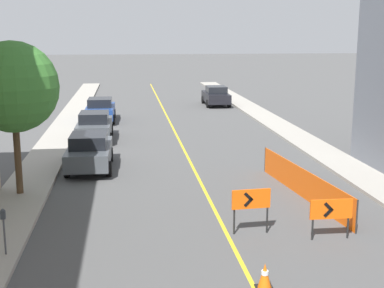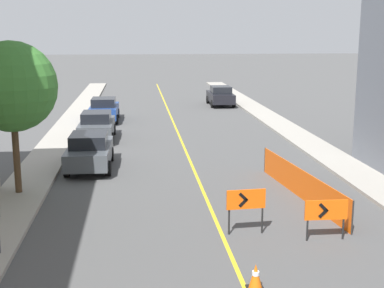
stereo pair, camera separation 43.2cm
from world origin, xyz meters
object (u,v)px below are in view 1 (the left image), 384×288
at_px(arrow_barricade_secondary, 331,211).
at_px(parking_meter_near_curb, 4,222).
at_px(parked_car_curb_mid, 95,126).
at_px(parked_car_opposite_side, 216,96).
at_px(parked_car_curb_near, 90,151).
at_px(arrow_barricade_primary, 251,201).
at_px(parked_car_curb_far, 100,110).
at_px(street_tree_left_near, 13,87).
at_px(traffic_cone_fifth, 265,276).

bearing_deg(arrow_barricade_secondary, parking_meter_near_curb, -177.58).
xyz_separation_m(parked_car_curb_mid, parked_car_opposite_side, (9.05, 13.28, 0.00)).
bearing_deg(parking_meter_near_curb, parked_car_curb_near, 80.19).
xyz_separation_m(arrow_barricade_primary, parked_car_curb_far, (-5.29, 21.12, -0.20)).
bearing_deg(parking_meter_near_curb, parked_car_opposite_side, 70.07).
bearing_deg(arrow_barricade_primary, parked_car_curb_near, 117.63).
distance_m(parked_car_curb_far, street_tree_left_near, 16.98).
distance_m(arrow_barricade_secondary, parked_car_opposite_side, 28.84).
relative_size(traffic_cone_fifth, parked_car_curb_far, 0.15).
xyz_separation_m(parking_meter_near_curb, street_tree_left_near, (-0.66, 5.61, 2.96)).
distance_m(parked_car_curb_near, parking_meter_near_curb, 9.50).
bearing_deg(parked_car_curb_far, parked_car_opposite_side, 38.57).
distance_m(parked_car_curb_far, parking_meter_near_curb, 22.20).
relative_size(traffic_cone_fifth, arrow_barricade_secondary, 0.50).
bearing_deg(arrow_barricade_primary, parked_car_opposite_side, 78.07).
distance_m(parked_car_curb_mid, parking_meter_near_curb, 15.89).
xyz_separation_m(arrow_barricade_secondary, parking_meter_near_curb, (-9.02, -0.30, 0.17)).
xyz_separation_m(arrow_barricade_secondary, parked_car_curb_far, (-7.48, 21.84, -0.06)).
xyz_separation_m(parked_car_curb_near, parked_car_curb_mid, (-0.12, 6.46, 0.00)).
height_order(arrow_barricade_primary, parked_car_curb_near, parked_car_curb_near).
relative_size(traffic_cone_fifth, parked_car_curb_near, 0.15).
distance_m(parked_car_curb_mid, parked_car_curb_far, 6.32).
distance_m(parked_car_curb_near, parked_car_curb_mid, 6.46).
distance_m(traffic_cone_fifth, parked_car_opposite_side, 31.84).
bearing_deg(parking_meter_near_curb, arrow_barricade_primary, 8.50).
relative_size(parking_meter_near_curb, street_tree_left_near, 0.23).
relative_size(traffic_cone_fifth, parked_car_opposite_side, 0.15).
bearing_deg(arrow_barricade_secondary, parked_car_curb_mid, 116.38).
xyz_separation_m(arrow_barricade_secondary, parked_car_opposite_side, (1.53, 28.80, -0.06)).
height_order(arrow_barricade_secondary, street_tree_left_near, street_tree_left_near).
bearing_deg(parked_car_curb_far, arrow_barricade_primary, -75.05).
xyz_separation_m(traffic_cone_fifth, parked_car_curb_far, (-4.81, 24.60, 0.49)).
xyz_separation_m(arrow_barricade_primary, parked_car_curb_near, (-5.22, 8.34, -0.20)).
bearing_deg(traffic_cone_fifth, arrow_barricade_secondary, 46.04).
distance_m(arrow_barricade_primary, arrow_barricade_secondary, 2.30).
distance_m(parked_car_curb_near, parked_car_opposite_side, 21.67).
bearing_deg(parked_car_curb_near, parking_meter_near_curb, -98.79).
xyz_separation_m(parked_car_curb_far, parked_car_opposite_side, (9.01, 6.96, 0.00)).
distance_m(parked_car_curb_near, parked_car_curb_far, 12.78).
distance_m(parked_car_curb_mid, street_tree_left_near, 10.91).
bearing_deg(traffic_cone_fifth, parked_car_curb_mid, 104.89).
bearing_deg(arrow_barricade_primary, traffic_cone_fifth, -102.25).
distance_m(arrow_barricade_secondary, parking_meter_near_curb, 9.03).
height_order(parked_car_curb_mid, parked_car_opposite_side, same).
bearing_deg(parked_car_curb_far, parked_car_curb_near, -88.77).
bearing_deg(street_tree_left_near, arrow_barricade_secondary, -28.75).
xyz_separation_m(arrow_barricade_secondary, street_tree_left_near, (-9.68, 5.31, 3.13)).
xyz_separation_m(parked_car_curb_mid, street_tree_left_near, (-2.16, -10.21, 3.20)).
height_order(parked_car_curb_far, parked_car_opposite_side, same).
bearing_deg(traffic_cone_fifth, parked_car_opposite_side, 82.43).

